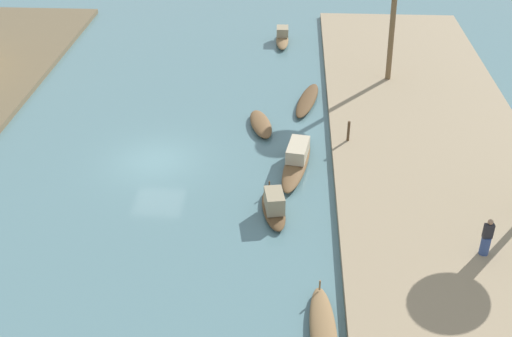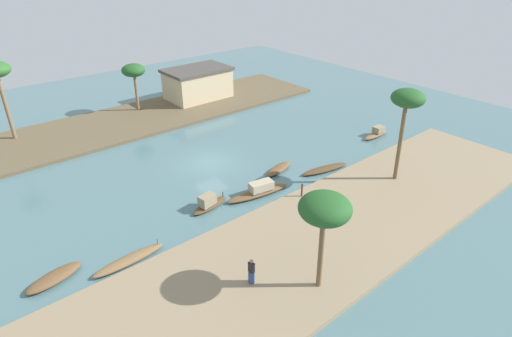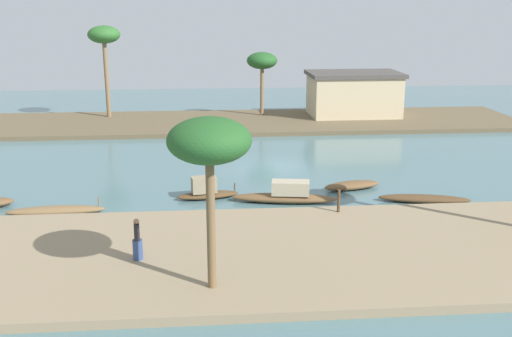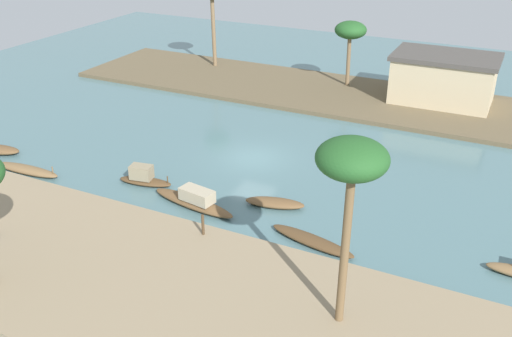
{
  "view_description": "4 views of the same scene",
  "coord_description": "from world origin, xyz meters",
  "px_view_note": "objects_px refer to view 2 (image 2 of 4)",
  "views": [
    {
      "loc": [
        -27.1,
        -6.53,
        16.62
      ],
      "look_at": [
        -1.63,
        -5.09,
        0.75
      ],
      "focal_mm": 45.52,
      "sensor_mm": 36.0,
      "label": 1
    },
    {
      "loc": [
        -17.89,
        -28.17,
        17.2
      ],
      "look_at": [
        1.77,
        -4.4,
        0.68
      ],
      "focal_mm": 29.1,
      "sensor_mm": 36.0,
      "label": 2
    },
    {
      "loc": [
        -4.14,
        -36.3,
        9.81
      ],
      "look_at": [
        -1.33,
        -3.59,
        0.89
      ],
      "focal_mm": 43.01,
      "sensor_mm": 36.0,
      "label": 3
    },
    {
      "loc": [
        14.86,
        -29.87,
        15.49
      ],
      "look_at": [
        1.55,
        -2.82,
        0.83
      ],
      "focal_mm": 40.64,
      "sensor_mm": 36.0,
      "label": 4
    }
  ],
  "objects_px": {
    "sampan_downstream_large": "(259,191)",
    "palm_tree_left_far": "(408,101)",
    "riverside_building": "(198,83)",
    "palm_tree_left_near": "(325,210)",
    "sampan_midstream": "(54,278)",
    "sampan_foreground": "(376,133)",
    "person_on_near_bank": "(251,273)",
    "sampan_upstream_small": "(129,260)",
    "sampan_with_red_awning": "(278,169)",
    "sampan_open_hull": "(325,169)",
    "palm_tree_right_tall": "(133,71)",
    "sampan_with_tall_canopy": "(209,203)",
    "mooring_post": "(302,190)"
  },
  "relations": [
    {
      "from": "palm_tree_left_far",
      "to": "mooring_post",
      "type": "bearing_deg",
      "value": 160.13
    },
    {
      "from": "palm_tree_left_far",
      "to": "palm_tree_right_tall",
      "type": "height_order",
      "value": "palm_tree_left_far"
    },
    {
      "from": "sampan_midstream",
      "to": "palm_tree_right_tall",
      "type": "relative_size",
      "value": 0.65
    },
    {
      "from": "sampan_midstream",
      "to": "sampan_foreground",
      "type": "bearing_deg",
      "value": -11.48
    },
    {
      "from": "sampan_upstream_small",
      "to": "riverside_building",
      "type": "distance_m",
      "value": 30.88
    },
    {
      "from": "mooring_post",
      "to": "sampan_open_hull",
      "type": "bearing_deg",
      "value": 22.34
    },
    {
      "from": "sampan_upstream_small",
      "to": "palm_tree_left_far",
      "type": "distance_m",
      "value": 22.73
    },
    {
      "from": "sampan_with_red_awning",
      "to": "riverside_building",
      "type": "bearing_deg",
      "value": 62.76
    },
    {
      "from": "sampan_with_tall_canopy",
      "to": "palm_tree_left_near",
      "type": "distance_m",
      "value": 11.95
    },
    {
      "from": "sampan_with_red_awning",
      "to": "person_on_near_bank",
      "type": "xyz_separation_m",
      "value": [
        -10.54,
        -9.28,
        0.78
      ]
    },
    {
      "from": "sampan_upstream_small",
      "to": "sampan_foreground",
      "type": "distance_m",
      "value": 27.9
    },
    {
      "from": "sampan_foreground",
      "to": "person_on_near_bank",
      "type": "relative_size",
      "value": 2.18
    },
    {
      "from": "sampan_midstream",
      "to": "riverside_building",
      "type": "bearing_deg",
      "value": 29.76
    },
    {
      "from": "sampan_open_hull",
      "to": "sampan_with_tall_canopy",
      "type": "bearing_deg",
      "value": -176.16
    },
    {
      "from": "riverside_building",
      "to": "sampan_with_red_awning",
      "type": "bearing_deg",
      "value": -104.18
    },
    {
      "from": "sampan_with_red_awning",
      "to": "palm_tree_left_near",
      "type": "distance_m",
      "value": 15.06
    },
    {
      "from": "sampan_foreground",
      "to": "sampan_downstream_large",
      "type": "distance_m",
      "value": 16.65
    },
    {
      "from": "sampan_downstream_large",
      "to": "palm_tree_left_far",
      "type": "xyz_separation_m",
      "value": [
        10.02,
        -5.45,
        6.56
      ]
    },
    {
      "from": "person_on_near_bank",
      "to": "sampan_upstream_small",
      "type": "bearing_deg",
      "value": -150.38
    },
    {
      "from": "sampan_open_hull",
      "to": "palm_tree_left_near",
      "type": "relative_size",
      "value": 0.79
    },
    {
      "from": "sampan_downstream_large",
      "to": "person_on_near_bank",
      "type": "bearing_deg",
      "value": -123.01
    },
    {
      "from": "person_on_near_bank",
      "to": "sampan_with_red_awning",
      "type": "bearing_deg",
      "value": 125.64
    },
    {
      "from": "sampan_upstream_small",
      "to": "riverside_building",
      "type": "bearing_deg",
      "value": 46.75
    },
    {
      "from": "palm_tree_right_tall",
      "to": "sampan_foreground",
      "type": "bearing_deg",
      "value": -54.52
    },
    {
      "from": "sampan_with_tall_canopy",
      "to": "sampan_upstream_small",
      "type": "height_order",
      "value": "sampan_with_tall_canopy"
    },
    {
      "from": "sampan_with_tall_canopy",
      "to": "sampan_open_hull",
      "type": "xyz_separation_m",
      "value": [
        11.01,
        -1.58,
        -0.23
      ]
    },
    {
      "from": "sampan_with_tall_canopy",
      "to": "sampan_midstream",
      "type": "height_order",
      "value": "sampan_with_tall_canopy"
    },
    {
      "from": "sampan_with_red_awning",
      "to": "riverside_building",
      "type": "height_order",
      "value": "riverside_building"
    },
    {
      "from": "sampan_upstream_small",
      "to": "person_on_near_bank",
      "type": "distance_m",
      "value": 7.88
    },
    {
      "from": "sampan_midstream",
      "to": "mooring_post",
      "type": "bearing_deg",
      "value": -22.39
    },
    {
      "from": "sampan_open_hull",
      "to": "person_on_near_bank",
      "type": "relative_size",
      "value": 2.87
    },
    {
      "from": "sampan_with_tall_canopy",
      "to": "person_on_near_bank",
      "type": "relative_size",
      "value": 2.03
    },
    {
      "from": "palm_tree_left_near",
      "to": "sampan_upstream_small",
      "type": "bearing_deg",
      "value": 129.3
    },
    {
      "from": "sampan_foreground",
      "to": "sampan_upstream_small",
      "type": "bearing_deg",
      "value": -176.98
    },
    {
      "from": "sampan_upstream_small",
      "to": "mooring_post",
      "type": "distance_m",
      "value": 13.45
    },
    {
      "from": "sampan_downstream_large",
      "to": "palm_tree_left_far",
      "type": "bearing_deg",
      "value": -19.2
    },
    {
      "from": "person_on_near_bank",
      "to": "palm_tree_right_tall",
      "type": "xyz_separation_m",
      "value": [
        7.64,
        30.38,
        3.92
      ]
    },
    {
      "from": "sampan_open_hull",
      "to": "sampan_midstream",
      "type": "xyz_separation_m",
      "value": [
        -22.23,
        0.93,
        0.06
      ]
    },
    {
      "from": "palm_tree_right_tall",
      "to": "sampan_downstream_large",
      "type": "bearing_deg",
      "value": -92.36
    },
    {
      "from": "sampan_upstream_small",
      "to": "sampan_foreground",
      "type": "bearing_deg",
      "value": 1.51
    },
    {
      "from": "sampan_upstream_small",
      "to": "sampan_foreground",
      "type": "relative_size",
      "value": 1.31
    },
    {
      "from": "riverside_building",
      "to": "palm_tree_left_near",
      "type": "bearing_deg",
      "value": -112.03
    },
    {
      "from": "sampan_upstream_small",
      "to": "sampan_downstream_large",
      "type": "bearing_deg",
      "value": 2.18
    },
    {
      "from": "sampan_with_tall_canopy",
      "to": "palm_tree_left_far",
      "type": "relative_size",
      "value": 0.44
    },
    {
      "from": "sampan_downstream_large",
      "to": "sampan_midstream",
      "type": "distance_m",
      "value": 15.25
    },
    {
      "from": "sampan_upstream_small",
      "to": "sampan_with_tall_canopy",
      "type": "bearing_deg",
      "value": 12.4
    },
    {
      "from": "sampan_open_hull",
      "to": "person_on_near_bank",
      "type": "bearing_deg",
      "value": -141.76
    },
    {
      "from": "sampan_upstream_small",
      "to": "palm_tree_right_tall",
      "type": "bearing_deg",
      "value": 60.47
    },
    {
      "from": "sampan_with_tall_canopy",
      "to": "palm_tree_left_far",
      "type": "distance_m",
      "value": 16.77
    },
    {
      "from": "sampan_upstream_small",
      "to": "palm_tree_right_tall",
      "type": "distance_m",
      "value": 27.31
    }
  ]
}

